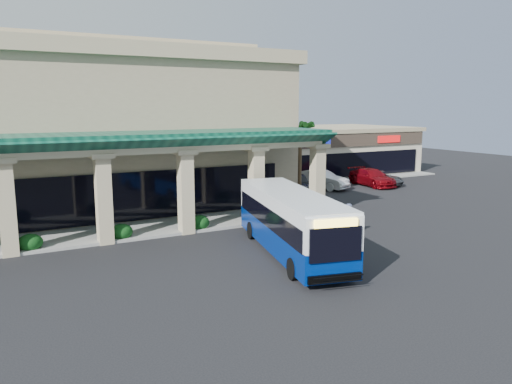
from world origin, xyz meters
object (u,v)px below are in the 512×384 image
transit_bus (291,223)px  car_red (372,177)px  pedestrian (349,220)px  car_white (321,179)px  car_gray (380,178)px  car_silver (298,183)px

transit_bus → car_red: bearing=52.0°
pedestrian → car_white: 16.43m
pedestrian → car_gray: 19.67m
transit_bus → car_white: transit_bus is taller
car_gray → pedestrian: bearing=-141.9°
pedestrian → car_gray: bearing=-15.3°
pedestrian → car_red: bearing=-13.4°
car_gray → transit_bus: bearing=-147.3°
transit_bus → car_silver: transit_bus is taller
car_silver → car_white: car_silver is taller
car_silver → pedestrian: bearing=-87.3°
transit_bus → car_gray: bearing=50.7°
car_gray → car_silver: bearing=176.1°
transit_bus → car_silver: bearing=68.8°
transit_bus → pedestrian: (4.48, 1.07, -0.57)m
car_red → transit_bus: bearing=-136.5°
transit_bus → pedestrian: size_ratio=5.73×
transit_bus → car_silver: (9.82, 14.31, -0.68)m
car_white → transit_bus: bearing=-152.9°
car_white → car_gray: car_white is taller
car_red → car_gray: bearing=9.2°
transit_bus → car_red: size_ratio=2.06×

